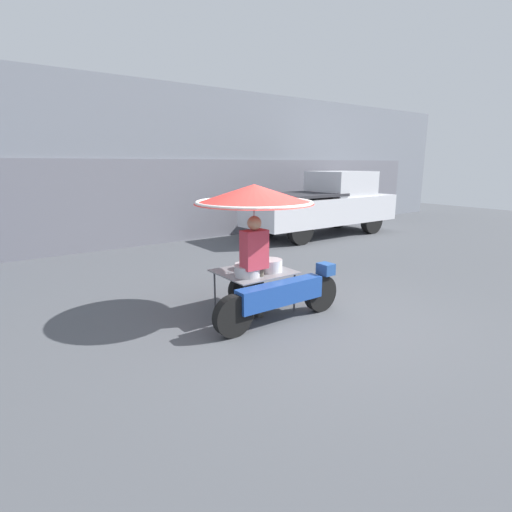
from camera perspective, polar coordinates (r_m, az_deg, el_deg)
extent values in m
plane|color=#4C4F54|center=(6.13, 5.95, -8.83)|extent=(36.00, 36.00, 0.00)
cube|color=gray|center=(12.53, -18.76, 12.26)|extent=(28.00, 2.00, 4.49)
cube|color=slate|center=(11.60, -16.81, 7.20)|extent=(23.80, 0.06, 2.40)
cylinder|color=black|center=(6.39, 9.19, -5.27)|extent=(0.58, 0.14, 0.58)
cylinder|color=black|center=(5.40, -3.30, -8.57)|extent=(0.58, 0.14, 0.58)
cube|color=#1E479E|center=(5.81, 3.51, -5.34)|extent=(1.45, 0.24, 0.32)
cube|color=#234C93|center=(6.34, 9.93, -1.84)|extent=(0.20, 0.24, 0.18)
cylinder|color=black|center=(6.58, -1.80, -4.80)|extent=(0.52, 0.14, 0.52)
cylinder|color=#515156|center=(6.30, 5.50, -5.19)|extent=(0.03, 0.03, 0.62)
cylinder|color=#515156|center=(6.93, 0.83, -3.43)|extent=(0.03, 0.03, 0.62)
cylinder|color=#515156|center=(5.75, -1.60, -6.95)|extent=(0.03, 0.03, 0.62)
cylinder|color=#515156|center=(6.43, -5.91, -4.83)|extent=(0.03, 0.03, 0.62)
cube|color=gray|center=(6.24, -0.27, -2.24)|extent=(1.11, 1.00, 0.02)
cylinder|color=#B2B2B7|center=(6.12, -0.28, 2.59)|extent=(0.03, 0.03, 1.05)
cone|color=red|center=(6.04, -0.28, 8.85)|extent=(1.81, 1.81, 0.29)
torus|color=white|center=(6.05, -0.28, 7.67)|extent=(1.77, 1.77, 0.05)
cylinder|color=#B7B7BC|center=(5.94, -1.23, -2.13)|extent=(0.39, 0.39, 0.16)
cylinder|color=silver|center=(6.21, 1.99, -1.34)|extent=(0.39, 0.39, 0.19)
cylinder|color=silver|center=(6.36, -1.73, -1.44)|extent=(0.29, 0.29, 0.09)
cylinder|color=#4C473D|center=(5.95, -0.94, -5.52)|extent=(0.14, 0.14, 0.77)
cylinder|color=#4C473D|center=(6.05, 0.46, -5.20)|extent=(0.14, 0.14, 0.77)
cube|color=#C13847|center=(5.82, -0.24, 0.91)|extent=(0.38, 0.22, 0.57)
sphere|color=tan|center=(5.75, -0.25, 4.72)|extent=(0.21, 0.21, 0.21)
cylinder|color=black|center=(13.82, 16.21, 4.84)|extent=(0.84, 0.24, 0.84)
cylinder|color=black|center=(14.78, 11.56, 5.60)|extent=(0.84, 0.24, 0.84)
cylinder|color=black|center=(11.48, 6.36, 3.68)|extent=(0.84, 0.24, 0.84)
cylinder|color=black|center=(12.62, 1.70, 4.61)|extent=(0.84, 0.24, 0.84)
cube|color=silver|center=(13.06, 9.35, 6.56)|extent=(5.32, 1.79, 0.83)
cube|color=silver|center=(13.62, 12.03, 10.11)|extent=(1.81, 1.64, 0.78)
cube|color=#2D2D33|center=(12.28, 5.91, 8.66)|extent=(2.76, 1.71, 0.08)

